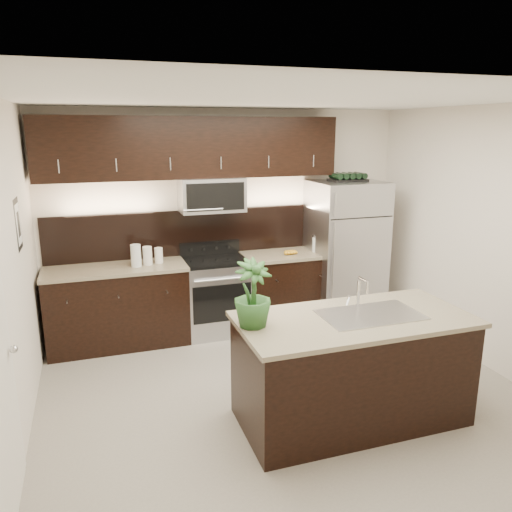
{
  "coord_description": "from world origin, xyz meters",
  "views": [
    {
      "loc": [
        -1.62,
        -3.98,
        2.46
      ],
      "look_at": [
        -0.11,
        0.55,
        1.24
      ],
      "focal_mm": 35.0,
      "sensor_mm": 36.0,
      "label": 1
    }
  ],
  "objects": [
    {
      "name": "ground",
      "position": [
        0.0,
        0.0,
        0.0
      ],
      "size": [
        4.5,
        4.5,
        0.0
      ],
      "primitive_type": "plane",
      "color": "gray",
      "rests_on": "ground"
    },
    {
      "name": "room_walls",
      "position": [
        -0.11,
        -0.04,
        1.7
      ],
      "size": [
        4.52,
        4.02,
        2.71
      ],
      "color": "silver",
      "rests_on": "ground"
    },
    {
      "name": "counter_run",
      "position": [
        -0.46,
        1.69,
        0.47
      ],
      "size": [
        3.51,
        0.65,
        0.94
      ],
      "color": "black",
      "rests_on": "ground"
    },
    {
      "name": "upper_fixtures",
      "position": [
        -0.43,
        1.84,
        2.14
      ],
      "size": [
        3.49,
        0.4,
        1.66
      ],
      "color": "black",
      "rests_on": "counter_run"
    },
    {
      "name": "island",
      "position": [
        0.39,
        -0.55,
        0.47
      ],
      "size": [
        1.96,
        0.96,
        0.94
      ],
      "color": "black",
      "rests_on": "ground"
    },
    {
      "name": "sink_faucet",
      "position": [
        0.54,
        -0.54,
        0.96
      ],
      "size": [
        0.84,
        0.5,
        0.28
      ],
      "color": "silver",
      "rests_on": "island"
    },
    {
      "name": "refrigerator",
      "position": [
        1.46,
        1.63,
        0.91
      ],
      "size": [
        0.88,
        0.79,
        1.82
      ],
      "primitive_type": "cube",
      "color": "#B2B2B7",
      "rests_on": "ground"
    },
    {
      "name": "wine_rack",
      "position": [
        1.46,
        1.63,
        1.87
      ],
      "size": [
        0.45,
        0.28,
        0.1
      ],
      "color": "black",
      "rests_on": "refrigerator"
    },
    {
      "name": "plant",
      "position": [
        -0.48,
        -0.46,
        1.21
      ],
      "size": [
        0.36,
        0.36,
        0.54
      ],
      "primitive_type": "imported",
      "rotation": [
        0.0,
        0.0,
        0.23
      ],
      "color": "#244E1F",
      "rests_on": "island"
    },
    {
      "name": "canisters",
      "position": [
        -1.08,
        1.67,
        1.05
      ],
      "size": [
        0.37,
        0.18,
        0.25
      ],
      "rotation": [
        0.0,
        0.0,
        0.28
      ],
      "color": "silver",
      "rests_on": "counter_run"
    },
    {
      "name": "french_press",
      "position": [
        1.06,
        1.64,
        1.04
      ],
      "size": [
        0.1,
        0.1,
        0.28
      ],
      "rotation": [
        0.0,
        0.0,
        -0.25
      ],
      "color": "silver",
      "rests_on": "counter_run"
    },
    {
      "name": "bananas",
      "position": [
        0.64,
        1.61,
        0.97
      ],
      "size": [
        0.19,
        0.15,
        0.06
      ],
      "primitive_type": "ellipsoid",
      "rotation": [
        0.0,
        0.0,
        0.04
      ],
      "color": "orange",
      "rests_on": "counter_run"
    }
  ]
}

